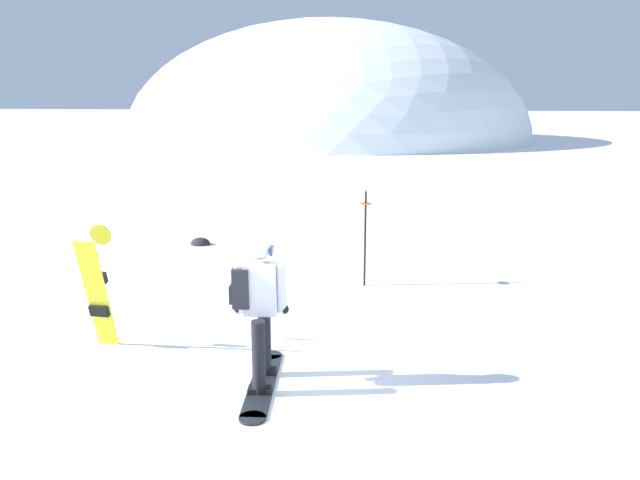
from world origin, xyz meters
name	(u,v)px	position (x,y,z in m)	size (l,w,h in m)	color
ground_plane	(274,393)	(0.00, 0.00, 0.00)	(300.00, 300.00, 0.00)	white
ridge_peak_main	(326,140)	(-6.57, 41.24, 0.00)	(30.04, 27.03, 17.49)	white
snowboarder_main	(258,307)	(-0.21, 0.18, 0.92)	(0.64, 1.82, 1.71)	black
spare_snowboard	(98,288)	(-2.49, 0.81, 0.81)	(0.28, 0.46, 1.61)	yellow
piste_marker_near	(365,230)	(0.52, 4.17, 0.97)	(0.20, 0.20, 1.69)	black
rock_dark	(200,244)	(-3.37, 6.56, 0.00)	(0.44, 0.38, 0.31)	#282628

